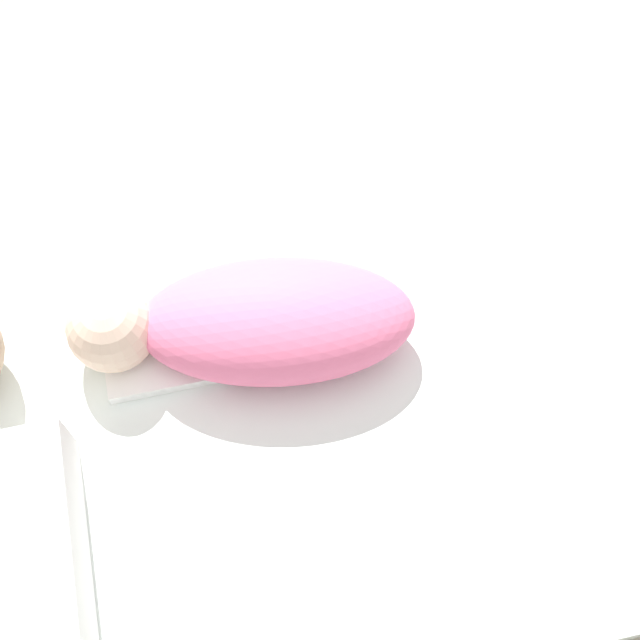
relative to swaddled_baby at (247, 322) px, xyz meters
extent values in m
plane|color=#B2A893|center=(-0.16, 0.02, -0.22)|extent=(12.00, 12.00, 0.00)
cube|color=white|center=(-0.16, 0.02, -0.14)|extent=(1.56, 0.96, 0.16)
cube|color=white|center=(0.12, -0.05, -0.05)|extent=(0.16, 0.22, 0.02)
ellipsoid|color=pink|center=(-0.04, 0.01, 0.00)|extent=(0.41, 0.25, 0.12)
sphere|color=beige|center=(0.18, -0.03, 0.00)|extent=(0.12, 0.12, 0.12)
camera|label=1|loc=(0.01, 0.52, 1.11)|focal=50.00mm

